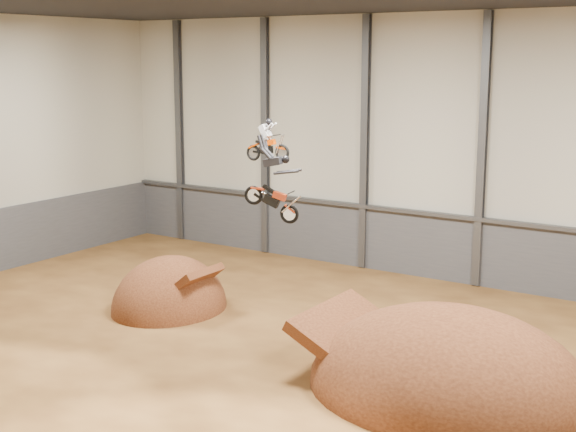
# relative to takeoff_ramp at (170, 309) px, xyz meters

# --- Properties ---
(floor) EXTENTS (40.00, 40.00, 0.00)m
(floor) POSITION_rel_takeoff_ramp_xyz_m (7.40, -3.08, 0.00)
(floor) COLOR #503015
(floor) RESTS_ON ground
(back_wall) EXTENTS (40.00, 0.10, 14.00)m
(back_wall) POSITION_rel_takeoff_ramp_xyz_m (7.40, 11.92, 7.00)
(back_wall) COLOR beige
(back_wall) RESTS_ON ground
(lower_band_back) EXTENTS (39.80, 0.18, 3.50)m
(lower_band_back) POSITION_rel_takeoff_ramp_xyz_m (7.40, 11.82, 1.75)
(lower_band_back) COLOR #4A4C51
(lower_band_back) RESTS_ON ground
(steel_rail) EXTENTS (39.80, 0.35, 0.20)m
(steel_rail) POSITION_rel_takeoff_ramp_xyz_m (7.40, 11.67, 3.55)
(steel_rail) COLOR #47494F
(steel_rail) RESTS_ON lower_band_back
(steel_column_0) EXTENTS (0.40, 0.36, 13.90)m
(steel_column_0) POSITION_rel_takeoff_ramp_xyz_m (-9.27, 11.72, 7.00)
(steel_column_0) COLOR #47494F
(steel_column_0) RESTS_ON ground
(steel_column_1) EXTENTS (0.40, 0.36, 13.90)m
(steel_column_1) POSITION_rel_takeoff_ramp_xyz_m (-2.60, 11.72, 7.00)
(steel_column_1) COLOR #47494F
(steel_column_1) RESTS_ON ground
(steel_column_2) EXTENTS (0.40, 0.36, 13.90)m
(steel_column_2) POSITION_rel_takeoff_ramp_xyz_m (4.06, 11.72, 7.00)
(steel_column_2) COLOR #47494F
(steel_column_2) RESTS_ON ground
(steel_column_3) EXTENTS (0.40, 0.36, 13.90)m
(steel_column_3) POSITION_rel_takeoff_ramp_xyz_m (10.73, 11.72, 7.00)
(steel_column_3) COLOR #47494F
(steel_column_3) RESTS_ON ground
(takeoff_ramp) EXTENTS (5.07, 5.85, 5.07)m
(takeoff_ramp) POSITION_rel_takeoff_ramp_xyz_m (0.00, 0.00, 0.00)
(takeoff_ramp) COLOR #411E10
(takeoff_ramp) RESTS_ON ground
(landing_ramp) EXTENTS (10.19, 9.01, 5.88)m
(landing_ramp) POSITION_rel_takeoff_ramp_xyz_m (14.57, -1.61, 0.00)
(landing_ramp) COLOR #411E10
(landing_ramp) RESTS_ON ground
(fmx_rider_a) EXTENTS (2.29, 0.87, 2.08)m
(fmx_rider_a) POSITION_rel_takeoff_ramp_xyz_m (5.27, 0.62, 8.34)
(fmx_rider_a) COLOR #D34000
(fmx_rider_b) EXTENTS (4.13, 1.86, 3.80)m
(fmx_rider_b) POSITION_rel_takeoff_ramp_xyz_m (6.72, -1.51, 6.97)
(fmx_rider_b) COLOR red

